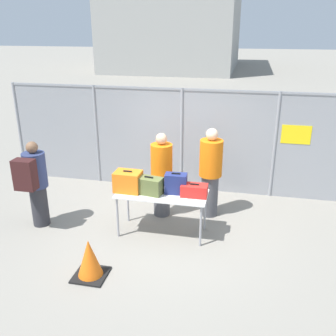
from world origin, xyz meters
name	(u,v)px	position (x,y,z in m)	size (l,w,h in m)	color
ground_plane	(162,229)	(0.00, 0.00, 0.00)	(120.00, 120.00, 0.00)	gray
fence_section	(182,138)	(0.02, 1.96, 1.22)	(8.18, 0.07, 2.33)	gray
inspection_table	(162,197)	(0.03, -0.11, 0.73)	(1.61, 0.71, 0.80)	silver
suitcase_orange	(128,181)	(-0.59, -0.14, 0.98)	(0.48, 0.36, 0.39)	orange
suitcase_olive	(149,186)	(-0.19, -0.17, 0.95)	(0.51, 0.33, 0.32)	#566033
suitcase_navy	(176,184)	(0.27, -0.05, 0.98)	(0.40, 0.24, 0.38)	navy
suitcase_red	(194,190)	(0.60, -0.11, 0.90)	(0.46, 0.26, 0.23)	red
traveler_hooded	(35,182)	(-2.31, -0.35, 0.91)	(0.41, 0.63, 1.65)	#2D2D33
security_worker_near	(162,174)	(-0.14, 0.59, 0.88)	(0.42, 0.42, 1.70)	#4C4C51
security_worker_far	(210,172)	(0.79, 0.78, 0.93)	(0.44, 0.44, 1.79)	#4C4C51
utility_trailer	(278,156)	(2.26, 3.63, 0.40)	(4.25, 2.32, 0.68)	#B2B2B7
distant_hangar	(178,23)	(-5.20, 28.56, 3.79)	(10.34, 13.72, 7.58)	#999993
traffic_cone	(90,260)	(-0.75, -1.59, 0.29)	(0.50, 0.50, 0.62)	black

